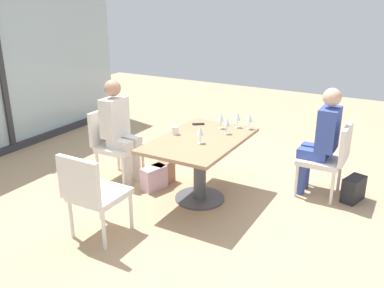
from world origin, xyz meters
name	(u,v)px	position (x,y,z in m)	size (l,w,h in m)	color
ground_plane	(200,199)	(0.00, 0.00, 0.00)	(12.00, 12.00, 0.00)	tan
window_wall_backdrop	(0,69)	(0.00, 3.20, 1.21)	(4.65, 0.10, 2.70)	#A3B7BC
dining_table_main	(200,154)	(0.00, 0.00, 0.55)	(1.33, 0.85, 0.73)	#997551
chair_near_window	(113,140)	(0.00, 1.23, 0.50)	(0.46, 0.51, 0.87)	silver
chair_front_right	(330,155)	(0.80, -1.23, 0.50)	(0.46, 0.50, 0.87)	silver
chair_far_left	(92,191)	(-1.19, 0.48, 0.50)	(0.50, 0.46, 0.87)	silver
person_near_window	(119,126)	(0.00, 1.12, 0.70)	(0.34, 0.39, 1.26)	silver
person_front_right	(322,137)	(0.80, -1.12, 0.70)	(0.34, 0.39, 1.26)	#384C9E
wine_glass_0	(227,123)	(0.29, -0.18, 0.86)	(0.07, 0.07, 0.18)	silver
wine_glass_1	(238,117)	(0.56, -0.19, 0.86)	(0.07, 0.07, 0.18)	silver
wine_glass_2	(221,118)	(0.43, -0.04, 0.86)	(0.07, 0.07, 0.18)	silver
wine_glass_3	(200,131)	(-0.13, -0.07, 0.86)	(0.07, 0.07, 0.18)	silver
wine_glass_4	(249,118)	(0.58, -0.33, 0.86)	(0.07, 0.07, 0.18)	silver
coffee_cup	(175,130)	(-0.01, 0.31, 0.78)	(0.08, 0.08, 0.09)	white
cell_phone_on_table	(198,124)	(0.45, 0.27, 0.73)	(0.07, 0.14, 0.01)	black
handbag_0	(154,178)	(-0.04, 0.60, 0.14)	(0.30, 0.16, 0.28)	beige
handbag_1	(353,189)	(0.82, -1.52, 0.14)	(0.30, 0.16, 0.28)	#232328
handbag_2	(163,173)	(0.14, 0.59, 0.14)	(0.30, 0.16, 0.28)	#A3704C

